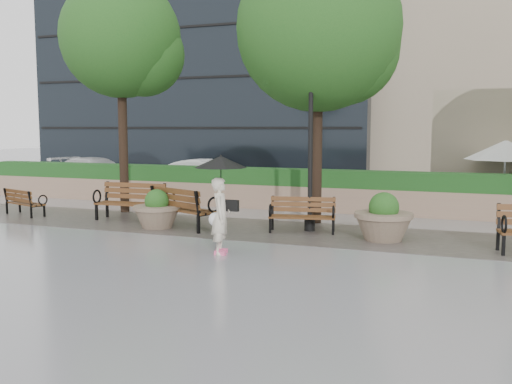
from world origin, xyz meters
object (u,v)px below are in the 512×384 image
(bench_0, at_px, (25,208))
(bench_2, at_px, (184,216))
(car_right, at_px, (208,177))
(bench_3, at_px, (302,222))
(pedestrian, at_px, (221,195))
(bench_1, at_px, (130,210))
(car_left, at_px, (96,173))
(lamppost, at_px, (310,159))
(planter_right, at_px, (384,222))
(planter_left, at_px, (157,213))

(bench_0, distance_m, bench_2, 5.64)
(car_right, bearing_deg, bench_3, -143.26)
(bench_2, height_order, bench_3, bench_2)
(bench_2, xyz_separation_m, pedestrian, (2.25, -2.52, 0.95))
(bench_0, height_order, car_right, car_right)
(bench_1, xyz_separation_m, bench_2, (2.06, -0.56, 0.00))
(bench_0, relative_size, pedestrian, 0.77)
(car_left, xyz_separation_m, car_right, (5.66, -0.35, 0.02))
(bench_1, height_order, lamppost, lamppost)
(bench_3, distance_m, car_right, 8.98)
(bench_1, xyz_separation_m, car_left, (-6.33, 6.99, 0.37))
(bench_2, height_order, lamppost, lamppost)
(planter_right, distance_m, pedestrian, 4.16)
(car_right, distance_m, pedestrian, 10.94)
(bench_3, bearing_deg, planter_left, 179.58)
(bench_0, distance_m, bench_3, 8.83)
(car_left, bearing_deg, pedestrian, -120.77)
(planter_left, bearing_deg, bench_3, 10.88)
(bench_3, bearing_deg, bench_1, 167.70)
(lamppost, distance_m, car_left, 13.58)
(planter_right, xyz_separation_m, lamppost, (-2.00, 0.61, 1.43))
(bench_2, bearing_deg, pedestrian, 156.18)
(bench_1, distance_m, planter_right, 7.39)
(bench_0, bearing_deg, car_right, -94.31)
(bench_0, xyz_separation_m, bench_3, (8.83, 0.27, 0.03))
(bench_1, height_order, pedestrian, pedestrian)
(bench_1, bearing_deg, bench_0, -177.01)
(car_right, bearing_deg, car_left, 81.92)
(bench_1, distance_m, car_right, 6.69)
(bench_2, distance_m, bench_3, 3.23)
(bench_0, xyz_separation_m, car_right, (2.91, 7.00, 0.47))
(bench_3, xyz_separation_m, car_right, (-5.92, 6.73, 0.44))
(bench_3, distance_m, planter_right, 2.15)
(car_right, bearing_deg, pedestrian, -157.50)
(planter_left, bearing_deg, pedestrian, -37.63)
(planter_right, bearing_deg, bench_3, 171.59)
(bench_2, distance_m, car_left, 11.29)
(lamppost, xyz_separation_m, car_right, (-6.04, 6.44, -1.17))
(bench_3, xyz_separation_m, lamppost, (0.12, 0.30, 1.62))
(lamppost, bearing_deg, car_left, 149.91)
(bench_2, height_order, car_left, car_left)
(car_right, bearing_deg, planter_left, -169.19)
(planter_right, distance_m, car_left, 15.58)
(bench_0, relative_size, bench_3, 0.91)
(bench_0, distance_m, planter_right, 10.95)
(bench_1, distance_m, lamppost, 5.60)
(planter_left, distance_m, car_right, 7.76)
(car_left, distance_m, car_right, 5.67)
(bench_3, distance_m, pedestrian, 3.30)
(bench_3, bearing_deg, car_left, 137.26)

